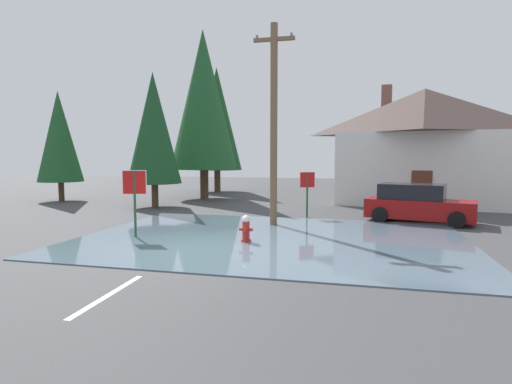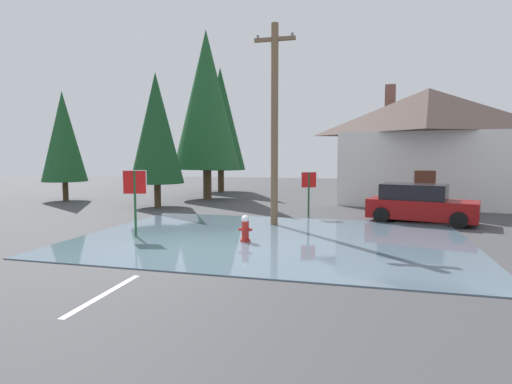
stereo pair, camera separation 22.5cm
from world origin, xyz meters
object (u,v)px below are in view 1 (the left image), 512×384
pine_tree_mid_left (203,100)px  stop_sign_far (307,185)px  utility_pole (274,122)px  pine_tree_tall_left (217,119)px  pine_tree_short_left (59,137)px  parked_car (418,204)px  pine_tree_far_center (154,128)px  house (423,144)px  stop_sign_near (135,189)px  fire_hydrant (246,229)px

pine_tree_mid_left → stop_sign_far: bearing=-41.5°
stop_sign_far → utility_pole: bearing=-112.8°
pine_tree_tall_left → pine_tree_short_left: pine_tree_tall_left is taller
stop_sign_far → pine_tree_mid_left: 10.94m
parked_car → pine_tree_far_center: (-13.01, 2.02, 3.45)m
pine_tree_tall_left → pine_tree_short_left: 11.18m
house → utility_pole: bearing=-124.2°
utility_pole → pine_tree_mid_left: bearing=125.3°
utility_pole → pine_tree_tall_left: size_ratio=0.83×
stop_sign_far → pine_tree_far_center: bearing=167.8°
house → pine_tree_tall_left: pine_tree_tall_left is taller
stop_sign_near → parked_car: stop_sign_near is taller
stop_sign_far → pine_tree_mid_left: pine_tree_mid_left is taller
stop_sign_near → stop_sign_far: 7.87m
house → pine_tree_far_center: size_ratio=1.49×
parked_car → stop_sign_near: bearing=-148.7°
pine_tree_short_left → pine_tree_far_center: pine_tree_far_center is taller
pine_tree_short_left → stop_sign_near: bearing=-41.8°
pine_tree_mid_left → pine_tree_far_center: (-1.02, -4.69, -2.02)m
pine_tree_tall_left → pine_tree_short_left: (-7.06, -8.53, -1.61)m
pine_tree_short_left → pine_tree_far_center: (6.96, -1.37, 0.31)m
stop_sign_far → pine_tree_mid_left: (-7.37, 6.51, 4.78)m
fire_hydrant → pine_tree_far_center: pine_tree_far_center is taller
stop_sign_near → stop_sign_far: stop_sign_near is taller
stop_sign_far → pine_tree_far_center: 9.02m
pine_tree_tall_left → parked_car: bearing=-42.7°
house → parked_car: house is taller
parked_car → pine_tree_mid_left: pine_tree_mid_left is taller
utility_pole → stop_sign_near: bearing=-138.0°
house → fire_hydrant: bearing=-117.5°
stop_sign_near → fire_hydrant: 4.00m
stop_sign_near → pine_tree_short_left: bearing=138.2°
utility_pole → pine_tree_far_center: (-7.36, 4.28, 0.14)m
house → pine_tree_short_left: size_ratio=1.61×
utility_pole → stop_sign_far: size_ratio=3.82×
fire_hydrant → pine_tree_tall_left: size_ratio=0.09×
house → pine_tree_far_center: (-14.24, -5.83, 0.77)m
pine_tree_tall_left → pine_tree_mid_left: bearing=-79.9°
stop_sign_far → house: house is taller
stop_sign_near → pine_tree_mid_left: bearing=100.6°
utility_pole → house: size_ratio=0.73×
stop_sign_far → pine_tree_mid_left: size_ratio=0.19×
parked_car → pine_tree_short_left: 20.50m
stop_sign_near → pine_tree_tall_left: (-3.27, 17.77, 3.87)m
utility_pole → pine_tree_far_center: size_ratio=1.09×
fire_hydrant → parked_car: 8.17m
fire_hydrant → pine_tree_mid_left: pine_tree_mid_left is taller
fire_hydrant → pine_tree_far_center: size_ratio=0.12×
parked_car → pine_tree_mid_left: bearing=150.8°
parked_car → pine_tree_short_left: pine_tree_short_left is taller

